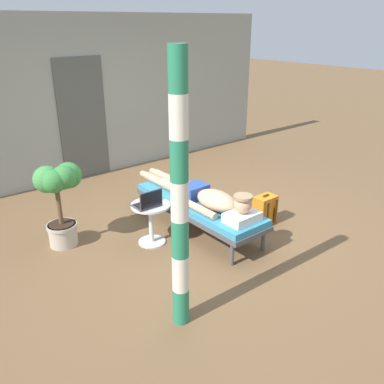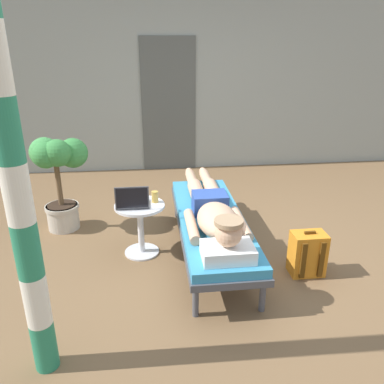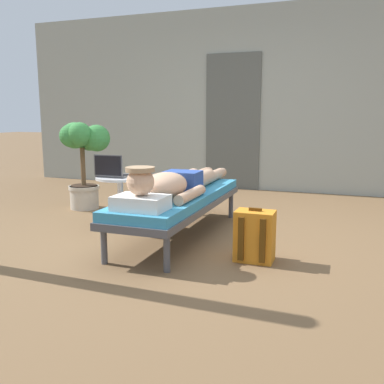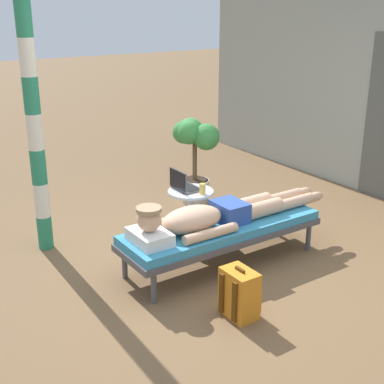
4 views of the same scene
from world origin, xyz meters
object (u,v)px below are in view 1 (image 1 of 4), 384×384
Objects in this scene: lounge_chair at (199,206)px; drink_glass at (158,196)px; backpack at (265,210)px; potted_plant at (58,191)px; person_reclining at (204,196)px; laptop at (148,202)px; side_table at (151,217)px; porch_post at (180,201)px.

lounge_chair is 0.59m from drink_glass.
potted_plant is at bearing 153.38° from backpack.
person_reclining is 0.76m from laptop.
backpack is at bearing -21.61° from person_reclining.
potted_plant reaches higher than lounge_chair.
lounge_chair is 1.91× the size of potted_plant.
laptop reaches higher than side_table.
porch_post reaches higher than drink_glass.
backpack is at bearing -19.68° from side_table.
lounge_chair is 2.01m from porch_post.
potted_plant is at bearing 97.25° from porch_post.
porch_post is (-0.61, -1.38, 0.86)m from side_table.
person_reclining is at bearing -29.09° from potted_plant.
drink_glass is 0.05× the size of porch_post.
lounge_chair is 0.21m from person_reclining.
potted_plant is (-1.01, 0.60, 0.14)m from drink_glass.
potted_plant is 0.43× the size of porch_post.
porch_post reaches higher than lounge_chair.
porch_post is at bearing -135.12° from lounge_chair.
potted_plant reaches higher than person_reclining.
laptop is 1.57m from porch_post.
lounge_chair is 4.72× the size of backpack.
porch_post is at bearing -117.97° from drink_glass.
side_table is 0.24m from laptop.
potted_plant is (-2.35, 1.18, 0.52)m from backpack.
person_reclining is 7.00× the size of laptop.
potted_plant is at bearing 150.91° from person_reclining.
laptop is 2.81× the size of drink_glass.
lounge_chair is at bearing -3.86° from laptop.
laptop is at bearing 67.65° from porch_post.
side_table reaches higher than backpack.
laptop reaches higher than backpack.
laptop is 0.23m from drink_glass.
porch_post is at bearing -113.72° from side_table.
side_table is at bearing -36.81° from potted_plant.
laptop is at bearing -40.96° from potted_plant.
side_table is 0.22× the size of porch_post.
side_table is at bearing 66.28° from porch_post.
laptop is at bearing 162.75° from backpack.
drink_glass is (-0.53, 0.15, 0.23)m from lounge_chair.
person_reclining reaches higher than backpack.
person_reclining is 0.59m from drink_glass.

